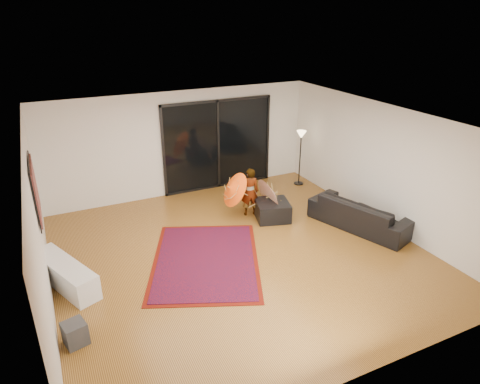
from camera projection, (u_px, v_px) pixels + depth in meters
floor at (240, 254)px, 8.60m from camera, size 7.00×7.00×0.00m
ceiling at (240, 122)px, 7.53m from camera, size 7.00×7.00×0.00m
wall_back at (181, 144)px, 10.97m from camera, size 7.00×0.00×7.00m
wall_front at (364, 296)px, 5.17m from camera, size 7.00×0.00×7.00m
wall_left at (38, 231)px, 6.69m from camera, size 0.00×7.00×7.00m
wall_right at (383, 166)px, 9.45m from camera, size 0.00×7.00×7.00m
sliding_door at (218, 145)px, 11.40m from camera, size 3.06×0.07×2.40m
painting at (35, 190)px, 7.41m from camera, size 0.04×1.28×1.08m
media_console at (65, 274)px, 7.55m from camera, size 1.04×1.71×0.47m
speaker at (75, 333)px, 6.25m from camera, size 0.38×0.38×0.36m
persian_rug at (206, 260)px, 8.38m from camera, size 2.98×3.41×0.02m
sofa at (361, 213)px, 9.55m from camera, size 1.59×2.46×0.67m
ottoman at (272, 210)px, 9.97m from camera, size 0.92×0.92×0.43m
floor_lamp at (301, 142)px, 11.56m from camera, size 0.26×0.26×1.53m
child at (250, 192)px, 10.02m from camera, size 0.48×0.37×1.17m
parasol_orange at (229, 191)px, 9.71m from camera, size 0.57×0.83×0.87m
parasol_white at (275, 193)px, 10.17m from camera, size 0.53×0.92×0.93m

